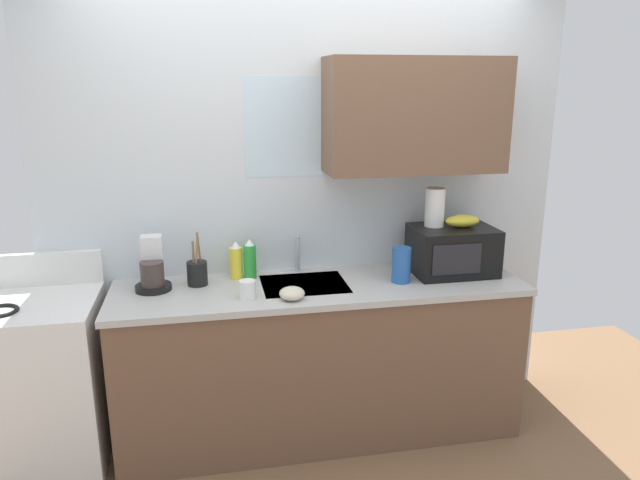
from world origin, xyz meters
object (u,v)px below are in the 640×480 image
object	(u,v)px
paper_towel_roll	(435,207)
mug_white	(247,289)
coffee_maker	(153,270)
dish_soap_bottle_yellow	(236,261)
small_bowl	(292,293)
microwave	(452,250)
cereal_canister	(401,265)
stove_range	(44,383)
banana_bunch	(462,221)
utensil_crock	(197,272)
dish_soap_bottle_green	(250,260)

from	to	relation	value
paper_towel_roll	mug_white	xyz separation A→B (m)	(-1.09, -0.24, -0.33)
coffee_maker	dish_soap_bottle_yellow	bearing A→B (deg)	10.22
dish_soap_bottle_yellow	small_bowl	world-z (taller)	dish_soap_bottle_yellow
microwave	mug_white	distance (m)	1.21
coffee_maker	cereal_canister	xyz separation A→B (m)	(1.33, -0.16, -0.01)
stove_range	banana_bunch	size ratio (longest dim) A/B	5.40
microwave	utensil_crock	xyz separation A→B (m)	(-1.44, 0.07, -0.06)
cereal_canister	utensil_crock	world-z (taller)	utensil_crock
dish_soap_bottle_green	utensil_crock	world-z (taller)	utensil_crock
cereal_canister	utensil_crock	bearing A→B (deg)	171.23
coffee_maker	small_bowl	world-z (taller)	coffee_maker
coffee_maker	dish_soap_bottle_yellow	distance (m)	0.45
banana_bunch	utensil_crock	distance (m)	1.51
coffee_maker	paper_towel_roll	bearing A→B (deg)	-0.30
small_bowl	paper_towel_roll	bearing A→B (deg)	19.03
utensil_crock	banana_bunch	bearing A→B (deg)	-2.68
coffee_maker	mug_white	size ratio (longest dim) A/B	2.95
coffee_maker	mug_white	world-z (taller)	coffee_maker
paper_towel_roll	mug_white	distance (m)	1.16
coffee_maker	cereal_canister	distance (m)	1.34
dish_soap_bottle_green	mug_white	distance (m)	0.33
coffee_maker	dish_soap_bottle_green	size ratio (longest dim) A/B	1.23
microwave	banana_bunch	size ratio (longest dim) A/B	2.30
stove_range	coffee_maker	world-z (taller)	coffee_maker
utensil_crock	mug_white	bearing A→B (deg)	-46.02
small_bowl	stove_range	bearing A→B (deg)	170.97
mug_white	stove_range	bearing A→B (deg)	172.30
small_bowl	microwave	bearing A→B (deg)	14.37
coffee_maker	mug_white	xyz separation A→B (m)	(0.48, -0.25, -0.06)
stove_range	microwave	size ratio (longest dim) A/B	2.35
paper_towel_roll	cereal_canister	distance (m)	0.40
mug_white	utensil_crock	bearing A→B (deg)	133.98
banana_bunch	utensil_crock	size ratio (longest dim) A/B	0.68
paper_towel_roll	small_bowl	distance (m)	0.98
microwave	dish_soap_bottle_green	size ratio (longest dim) A/B	2.02
banana_bunch	small_bowl	size ratio (longest dim) A/B	1.54
dish_soap_bottle_green	utensil_crock	distance (m)	0.30
stove_range	mug_white	bearing A→B (deg)	-7.70
stove_range	mug_white	xyz separation A→B (m)	(1.06, -0.14, 0.49)
microwave	dish_soap_bottle_yellow	world-z (taller)	microwave
paper_towel_roll	coffee_maker	bearing A→B (deg)	179.70
microwave	mug_white	size ratio (longest dim) A/B	4.84
dish_soap_bottle_yellow	coffee_maker	bearing A→B (deg)	-169.78
paper_towel_roll	banana_bunch	bearing A→B (deg)	-18.43
stove_range	dish_soap_bottle_yellow	world-z (taller)	dish_soap_bottle_yellow
coffee_maker	dish_soap_bottle_green	xyz separation A→B (m)	(0.52, 0.07, 0.00)
banana_bunch	dish_soap_bottle_green	world-z (taller)	banana_bunch
coffee_maker	banana_bunch	bearing A→B (deg)	-1.94
stove_range	banana_bunch	world-z (taller)	banana_bunch
stove_range	small_bowl	size ratio (longest dim) A/B	8.31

